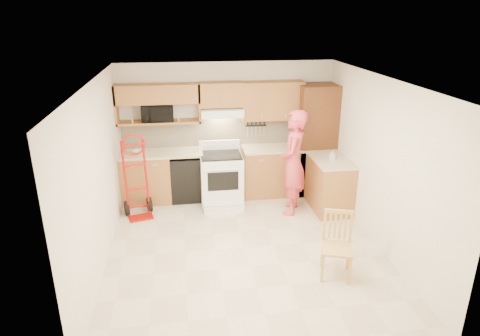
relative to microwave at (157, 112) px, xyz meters
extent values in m
cube|color=beige|center=(1.27, -2.08, -1.66)|extent=(4.00, 4.50, 0.02)
cube|color=white|center=(1.27, -2.08, 0.86)|extent=(4.00, 4.50, 0.02)
cube|color=white|center=(1.27, 0.17, -0.40)|extent=(4.00, 0.02, 2.50)
cube|color=white|center=(1.27, -4.34, -0.40)|extent=(4.00, 0.02, 2.50)
cube|color=white|center=(-0.74, -2.08, -0.40)|extent=(0.02, 4.50, 2.50)
cube|color=white|center=(3.28, -2.08, -0.40)|extent=(0.02, 4.50, 2.50)
cube|color=beige|center=(1.27, 0.15, -0.45)|extent=(3.92, 0.03, 0.55)
cube|color=#95532B|center=(-0.28, -0.14, -1.20)|extent=(0.90, 0.60, 0.90)
cube|color=black|center=(0.47, -0.14, -1.22)|extent=(0.60, 0.60, 0.85)
cube|color=#95532B|center=(2.10, -0.14, -1.20)|extent=(1.14, 0.60, 0.90)
cube|color=beige|center=(0.02, -0.13, -0.73)|extent=(1.50, 0.63, 0.04)
cube|color=beige|center=(2.10, -0.13, -0.73)|extent=(1.14, 0.63, 0.04)
cube|color=#95532B|center=(2.97, -0.94, -1.20)|extent=(0.60, 1.00, 0.90)
cube|color=beige|center=(2.97, -0.94, -0.73)|extent=(0.63, 1.00, 0.04)
cube|color=brown|center=(2.92, -0.14, -0.60)|extent=(0.70, 0.60, 2.10)
cube|color=#95532B|center=(0.02, 0.00, 0.33)|extent=(1.50, 0.33, 0.34)
cube|color=#95532B|center=(0.02, 0.00, -0.18)|extent=(1.50, 0.33, 0.04)
cube|color=#95532B|center=(1.15, 0.00, 0.29)|extent=(0.76, 0.33, 0.44)
cube|color=#95532B|center=(2.10, 0.00, 0.15)|extent=(1.14, 0.33, 0.70)
cube|color=white|center=(1.15, -0.06, -0.02)|extent=(0.76, 0.46, 0.14)
imported|color=black|center=(0.00, 0.00, 0.00)|extent=(0.57, 0.40, 0.31)
imported|color=#D53D4A|center=(2.28, -0.97, -0.73)|extent=(0.65, 0.78, 1.83)
imported|color=white|center=(2.97, -0.97, -0.62)|extent=(0.09, 0.09, 0.17)
imported|color=white|center=(-0.38, -0.14, -0.68)|extent=(0.26, 0.26, 0.05)
camera|label=1|loc=(0.42, -7.57, 1.72)|focal=31.62mm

